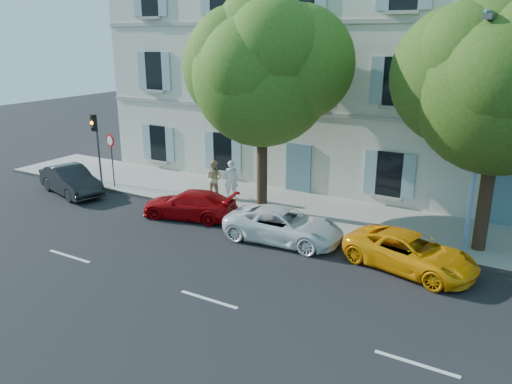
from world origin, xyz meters
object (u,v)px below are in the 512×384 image
Objects in this scene: street_lamp at (480,126)px; pedestrian_a at (231,180)px; car_white_coupe at (284,225)px; pedestrian_b at (214,178)px; car_dark_sedan at (71,180)px; car_yellow_supercar at (410,252)px; car_red_coupe at (189,204)px; road_sign at (111,149)px; tree_right at (501,89)px; tree_left at (262,76)px; traffic_light at (95,134)px.

pedestrian_a is at bearing 172.74° from street_lamp.
pedestrian_b reaches higher than car_white_coupe.
car_yellow_supercar is (16.37, -0.06, -0.08)m from car_dark_sedan.
car_dark_sedan is at bearing 85.86° from car_white_coupe.
street_lamp is at bearing -25.99° from car_yellow_supercar.
car_white_coupe is at bearing 74.20° from car_red_coupe.
car_red_coupe is at bearing -13.05° from road_sign.
road_sign is at bearing 97.43° from car_yellow_supercar.
car_yellow_supercar is at bearing -124.66° from tree_right.
pedestrian_a reaches higher than car_yellow_supercar.
tree_right reaches higher than road_sign.
tree_left is (-6.94, 2.33, 5.25)m from car_yellow_supercar.
tree_left reaches higher than street_lamp.
pedestrian_b is (-0.55, 2.62, 0.43)m from car_red_coupe.
car_red_coupe is 0.91× the size of car_white_coupe.
car_dark_sedan is at bearing -9.62° from pedestrian_a.
car_yellow_supercar is 0.55× the size of street_lamp.
pedestrian_a is at bearing 12.92° from road_sign.
street_lamp is at bearing 0.26° from road_sign.
car_dark_sedan is at bearing -128.61° from road_sign.
car_dark_sedan is 7.05m from car_red_coupe.
pedestrian_a is (-10.79, 0.44, -4.72)m from tree_right.
traffic_light is at bearing 97.44° from car_yellow_supercar.
pedestrian_b is at bearing 10.33° from traffic_light.
pedestrian_a is 0.89m from pedestrian_b.
car_yellow_supercar is (4.72, -0.06, -0.02)m from car_white_coupe.
car_white_coupe is at bearing -158.70° from tree_right.
tree_right is at bearing -72.85° from car_white_coupe.
traffic_light is 17.76m from street_lamp.
tree_left is 5.27m from pedestrian_a.
road_sign is at bearing 77.21° from car_white_coupe.
street_lamp reaches higher than road_sign.
traffic_light reaches higher than car_yellow_supercar.
pedestrian_b is (6.36, 1.16, -1.69)m from traffic_light.
pedestrian_a reaches higher than car_red_coupe.
street_lamp is (17.79, 1.66, 3.99)m from car_dark_sedan.
pedestrian_a reaches higher than car_white_coupe.
car_red_coupe is 2.71m from pedestrian_b.
road_sign is 16.73m from street_lamp.
car_white_coupe reaches higher than car_red_coupe.
road_sign reaches higher than car_yellow_supercar.
car_white_coupe is (11.65, 0.00, -0.07)m from car_dark_sedan.
road_sign is (-15.11, 1.64, 1.47)m from car_yellow_supercar.
street_lamp reaches higher than pedestrian_b.
road_sign is at bearing -179.74° from street_lamp.
tree_left is 1.01× the size of tree_right.
pedestrian_b is (-11.67, 0.31, -4.75)m from tree_right.
pedestrian_a reaches higher than pedestrian_b.
tree_left is at bearing 85.05° from car_yellow_supercar.
car_white_coupe is 0.51× the size of tree_right.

